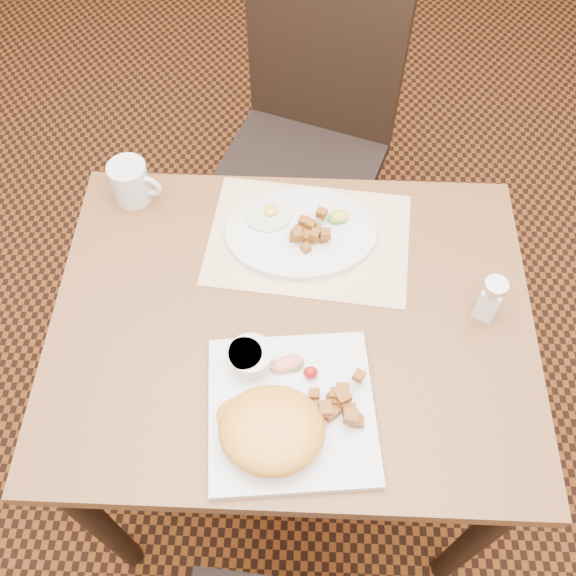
# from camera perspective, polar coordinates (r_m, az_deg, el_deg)

# --- Properties ---
(ground) EXTENTS (8.00, 8.00, 0.00)m
(ground) POSITION_cam_1_polar(r_m,az_deg,el_deg) (1.88, 0.24, -14.13)
(ground) COLOR black
(ground) RESTS_ON ground
(table) EXTENTS (0.90, 0.70, 0.75)m
(table) POSITION_cam_1_polar(r_m,az_deg,el_deg) (1.29, 0.34, -5.13)
(table) COLOR brown
(table) RESTS_ON ground
(chair_far) EXTENTS (0.54, 0.54, 0.97)m
(chair_far) POSITION_cam_1_polar(r_m,az_deg,el_deg) (1.81, 1.80, 13.70)
(chair_far) COLOR black
(chair_far) RESTS_ON ground
(placemat) EXTENTS (0.43, 0.32, 0.00)m
(placemat) POSITION_cam_1_polar(r_m,az_deg,el_deg) (1.30, 1.86, 4.36)
(placemat) COLOR white
(placemat) RESTS_ON table
(plate_square) EXTENTS (0.31, 0.31, 0.02)m
(plate_square) POSITION_cam_1_polar(r_m,az_deg,el_deg) (1.11, 0.32, -10.84)
(plate_square) COLOR silver
(plate_square) RESTS_ON table
(plate_oval) EXTENTS (0.32, 0.25, 0.02)m
(plate_oval) POSITION_cam_1_polar(r_m,az_deg,el_deg) (1.30, 1.18, 4.95)
(plate_oval) COLOR silver
(plate_oval) RESTS_ON placemat
(hollandaise_mound) EXTENTS (0.18, 0.16, 0.06)m
(hollandaise_mound) POSITION_cam_1_polar(r_m,az_deg,el_deg) (1.06, -1.54, -12.50)
(hollandaise_mound) COLOR #F8A030
(hollandaise_mound) RESTS_ON plate_square
(ramekin) EXTENTS (0.08, 0.08, 0.04)m
(ramekin) POSITION_cam_1_polar(r_m,az_deg,el_deg) (1.12, -3.37, -6.17)
(ramekin) COLOR silver
(ramekin) RESTS_ON plate_square
(garnish_sq) EXTENTS (0.09, 0.05, 0.03)m
(garnish_sq) POSITION_cam_1_polar(r_m,az_deg,el_deg) (1.12, 0.49, -6.92)
(garnish_sq) COLOR #387223
(garnish_sq) RESTS_ON plate_square
(fried_egg) EXTENTS (0.10, 0.10, 0.02)m
(fried_egg) POSITION_cam_1_polar(r_m,az_deg,el_deg) (1.31, -1.77, 6.74)
(fried_egg) COLOR white
(fried_egg) RESTS_ON plate_oval
(garnish_ov) EXTENTS (0.05, 0.03, 0.02)m
(garnish_ov) POSITION_cam_1_polar(r_m,az_deg,el_deg) (1.30, 4.54, 6.34)
(garnish_ov) COLOR #387223
(garnish_ov) RESTS_ON plate_oval
(salt_shaker) EXTENTS (0.06, 0.06, 0.10)m
(salt_shaker) POSITION_cam_1_polar(r_m,az_deg,el_deg) (1.22, 17.51, -0.87)
(salt_shaker) COLOR white
(salt_shaker) RESTS_ON table
(coffee_mug) EXTENTS (0.11, 0.08, 0.09)m
(coffee_mug) POSITION_cam_1_polar(r_m,az_deg,el_deg) (1.37, -13.76, 9.13)
(coffee_mug) COLOR silver
(coffee_mug) RESTS_ON table
(home_fries_sq) EXTENTS (0.10, 0.10, 0.04)m
(home_fries_sq) POSITION_cam_1_polar(r_m,az_deg,el_deg) (1.09, 4.72, -10.30)
(home_fries_sq) COLOR #A2591A
(home_fries_sq) RESTS_ON plate_square
(home_fries_ov) EXTENTS (0.08, 0.10, 0.03)m
(home_fries_ov) POSITION_cam_1_polar(r_m,az_deg,el_deg) (1.27, 1.95, 4.99)
(home_fries_ov) COLOR #A2591A
(home_fries_ov) RESTS_ON plate_oval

